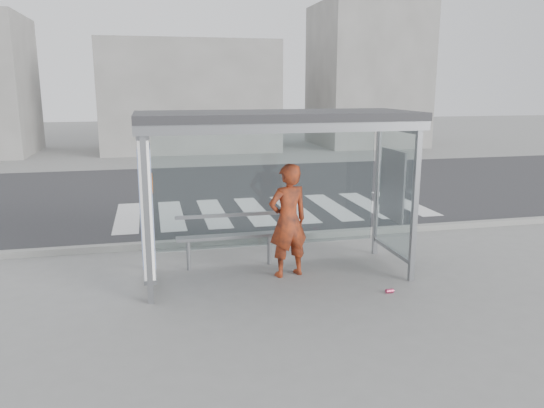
{
  "coord_description": "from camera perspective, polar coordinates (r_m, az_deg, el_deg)",
  "views": [
    {
      "loc": [
        -1.91,
        -7.9,
        3.01
      ],
      "look_at": [
        -0.04,
        0.2,
        1.14
      ],
      "focal_mm": 35.0,
      "sensor_mm": 36.0,
      "label": 1
    }
  ],
  "objects": [
    {
      "name": "ground",
      "position": [
        8.67,
        0.56,
        -7.66
      ],
      "size": [
        80.0,
        80.0,
        0.0
      ],
      "primitive_type": "plane",
      "color": "gray",
      "rests_on": "ground"
    },
    {
      "name": "building_center",
      "position": [
        25.98,
        -8.95,
        11.37
      ],
      "size": [
        8.0,
        5.0,
        5.0
      ],
      "primitive_type": "cube",
      "color": "slate",
      "rests_on": "ground"
    },
    {
      "name": "bus_shelter",
      "position": [
        8.18,
        -2.06,
        5.44
      ],
      "size": [
        4.25,
        1.65,
        2.62
      ],
      "color": "gray",
      "rests_on": "ground"
    },
    {
      "name": "road",
      "position": [
        15.32,
        -5.58,
        1.28
      ],
      "size": [
        30.0,
        10.0,
        0.01
      ],
      "primitive_type": "cube",
      "color": "#2C2C2E",
      "rests_on": "ground"
    },
    {
      "name": "crosswalk",
      "position": [
        13.09,
        0.2,
        -0.63
      ],
      "size": [
        7.55,
        3.0,
        0.0
      ],
      "color": "silver",
      "rests_on": "ground"
    },
    {
      "name": "curb",
      "position": [
        10.46,
        -1.95,
        -3.73
      ],
      "size": [
        30.0,
        0.18,
        0.12
      ],
      "primitive_type": "cube",
      "color": "gray",
      "rests_on": "ground"
    },
    {
      "name": "soda_can",
      "position": [
        8.14,
        12.54,
        -9.11
      ],
      "size": [
        0.12,
        0.07,
        0.06
      ],
      "primitive_type": "cylinder",
      "rotation": [
        0.0,
        1.57,
        0.06
      ],
      "color": "#DD416C",
      "rests_on": "ground"
    },
    {
      "name": "bench",
      "position": [
        8.92,
        -4.63,
        -3.45
      ],
      "size": [
        1.76,
        0.22,
        0.91
      ],
      "color": "gray",
      "rests_on": "ground"
    },
    {
      "name": "person",
      "position": [
        8.4,
        1.74,
        -1.79
      ],
      "size": [
        0.75,
        0.58,
        1.83
      ],
      "primitive_type": "imported",
      "rotation": [
        0.0,
        0.0,
        3.37
      ],
      "color": "#F25316",
      "rests_on": "ground"
    },
    {
      "name": "building_right",
      "position": [
        28.11,
        10.12,
        13.45
      ],
      "size": [
        5.0,
        5.0,
        7.0
      ],
      "primitive_type": "cube",
      "color": "slate",
      "rests_on": "ground"
    }
  ]
}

